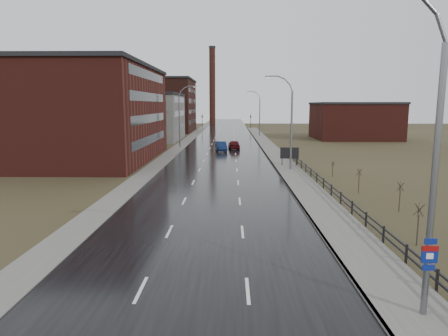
{
  "coord_description": "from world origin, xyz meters",
  "views": [
    {
      "loc": [
        1.57,
        -12.06,
        7.93
      ],
      "look_at": [
        1.02,
        18.95,
        3.0
      ],
      "focal_mm": 32.0,
      "sensor_mm": 36.0,
      "label": 1
    }
  ],
  "objects_px": {
    "billboard": "(289,154)",
    "streetlight_main": "(427,158)",
    "car_near": "(221,147)",
    "car_far": "(234,145)"
  },
  "relations": [
    {
      "from": "car_near",
      "to": "car_far",
      "type": "relative_size",
      "value": 1.03
    },
    {
      "from": "streetlight_main",
      "to": "car_far",
      "type": "xyz_separation_m",
      "value": [
        -6.37,
        57.22,
        -5.25
      ]
    },
    {
      "from": "streetlight_main",
      "to": "car_far",
      "type": "relative_size",
      "value": 2.55
    },
    {
      "from": "streetlight_main",
      "to": "car_near",
      "type": "relative_size",
      "value": 2.48
    },
    {
      "from": "streetlight_main",
      "to": "car_near",
      "type": "xyz_separation_m",
      "value": [
        -8.63,
        54.3,
        -5.25
      ]
    },
    {
      "from": "billboard",
      "to": "car_near",
      "type": "height_order",
      "value": "billboard"
    },
    {
      "from": "car_near",
      "to": "car_far",
      "type": "distance_m",
      "value": 3.69
    },
    {
      "from": "billboard",
      "to": "streetlight_main",
      "type": "bearing_deg",
      "value": -90.97
    },
    {
      "from": "streetlight_main",
      "to": "billboard",
      "type": "height_order",
      "value": "streetlight_main"
    },
    {
      "from": "billboard",
      "to": "car_near",
      "type": "bearing_deg",
      "value": 118.32
    }
  ]
}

